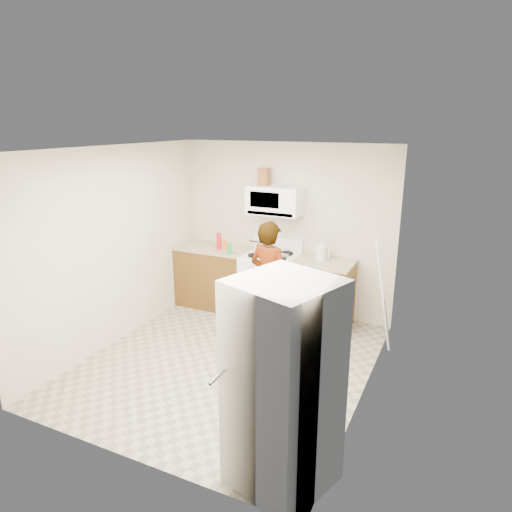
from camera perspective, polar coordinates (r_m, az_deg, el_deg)
The scene contains 20 objects.
floor at distance 5.63m, azimuth -3.44°, elevation -13.04°, with size 3.60×3.60×0.00m, color gray.
back_wall at distance 6.70m, azimuth 3.73°, elevation 3.32°, with size 3.20×0.02×2.50m, color beige.
right_wall at distance 4.61m, azimuth 13.94°, elevation -3.30°, with size 0.02×3.60×2.50m, color beige.
cabinet_left at distance 7.10m, azimuth -5.13°, elevation -2.66°, with size 1.12×0.62×0.90m, color #583A15.
counter_left at distance 6.96m, azimuth -5.22°, elevation 0.98°, with size 1.14×0.64×0.04m, color #9A8D68.
cabinet_right at distance 6.45m, azimuth 8.25°, elevation -4.79°, with size 0.80×0.62×0.90m, color #583A15.
counter_right at distance 6.30m, azimuth 8.42°, elevation -0.82°, with size 0.82×0.64×0.04m, color #9A8D68.
gas_range at distance 6.68m, azimuth 1.83°, elevation -3.53°, with size 0.76×0.65×1.13m.
microwave at distance 6.48m, azimuth 2.38°, elevation 6.96°, with size 0.76×0.38×0.40m, color white.
person at distance 5.85m, azimuth 1.66°, elevation -3.25°, with size 0.58×0.38×1.59m, color tan.
fridge at distance 3.60m, azimuth 3.41°, elevation -15.90°, with size 0.70×0.70×1.70m, color white.
kettle at distance 6.36m, azimuth 8.17°, elevation 0.42°, with size 0.16×0.16×0.19m, color silver.
jug at distance 6.53m, azimuth 1.00°, elevation 9.88°, with size 0.14×0.14×0.24m, color brown.
saucepan at distance 6.71m, azimuth 1.13°, elevation 1.34°, with size 0.23×0.23×0.13m, color silver.
tray at distance 6.43m, azimuth 2.77°, elevation 0.06°, with size 0.25×0.16×0.05m, color silver.
bottle_spray at distance 6.81m, azimuth -4.66°, elevation 1.86°, with size 0.07×0.07×0.25m, color red.
bottle_hot_sauce at distance 6.76m, azimuth -3.91°, elevation 1.36°, with size 0.05×0.05×0.15m, color #DB5818.
bottle_green_cap at distance 6.53m, azimuth -3.36°, elevation 0.94°, with size 0.06×0.06×0.18m, color #198B2B.
pot_lid at distance 6.63m, azimuth -3.47°, elevation 0.45°, with size 0.27×0.27×0.01m, color white.
broom at distance 5.73m, azimuth 15.60°, elevation -4.97°, with size 0.03×0.03×1.48m, color silver.
Camera 1 is at (2.38, -4.28, 2.78)m, focal length 32.00 mm.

